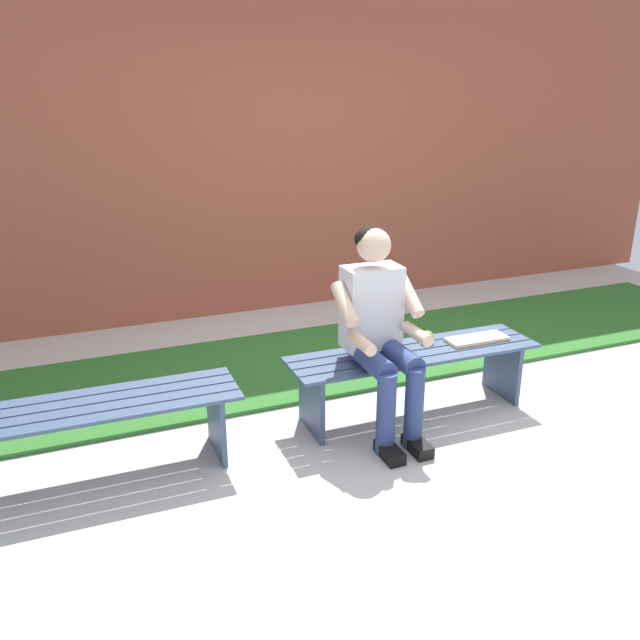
{
  "coord_description": "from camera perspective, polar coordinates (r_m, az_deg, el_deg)",
  "views": [
    {
      "loc": [
        1.97,
        3.3,
        2.02
      ],
      "look_at": [
        0.7,
        0.15,
        0.78
      ],
      "focal_mm": 36.95,
      "sensor_mm": 36.0,
      "label": 1
    }
  ],
  "objects": [
    {
      "name": "grass_strip",
      "position": [
        4.83,
        -8.39,
        -4.68
      ],
      "size": [
        9.0,
        1.26,
        0.03
      ],
      "primitive_type": "cube",
      "color": "#2D6B28",
      "rests_on": "ground"
    },
    {
      "name": "person_seated",
      "position": [
        3.85,
        5.21,
        -0.47
      ],
      "size": [
        0.5,
        0.69,
        1.23
      ],
      "color": "silver",
      "rests_on": "ground"
    },
    {
      "name": "ground_plane",
      "position": [
        3.22,
        0.8,
        -19.16
      ],
      "size": [
        10.0,
        7.0,
        0.04
      ],
      "primitive_type": "cube",
      "color": "beige"
    },
    {
      "name": "apple",
      "position": [
        4.28,
        9.27,
        -1.46
      ],
      "size": [
        0.08,
        0.08,
        0.08
      ],
      "primitive_type": "sphere",
      "color": "#72B738",
      "rests_on": "bench_near"
    },
    {
      "name": "book_open",
      "position": [
        4.39,
        13.43,
        -1.65
      ],
      "size": [
        0.41,
        0.16,
        0.02
      ],
      "rotation": [
        0.0,
        0.0,
        -0.01
      ],
      "color": "white",
      "rests_on": "bench_near"
    },
    {
      "name": "bench_near",
      "position": [
        4.2,
        8.07,
        -3.94
      ],
      "size": [
        1.62,
        0.43,
        0.43
      ],
      "rotation": [
        0.0,
        0.0,
        -0.01
      ],
      "color": "#384C6B",
      "rests_on": "ground"
    },
    {
      "name": "bench_far",
      "position": [
        3.71,
        -19.97,
        -8.41
      ],
      "size": [
        1.67,
        0.44,
        0.43
      ],
      "rotation": [
        0.0,
        0.0,
        -0.01
      ],
      "color": "#384C6B",
      "rests_on": "ground"
    },
    {
      "name": "brick_wall",
      "position": [
        5.93,
        -7.91,
        15.54
      ],
      "size": [
        9.5,
        0.24,
        3.14
      ],
      "primitive_type": "cube",
      "color": "#9E4C38",
      "rests_on": "ground"
    }
  ]
}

